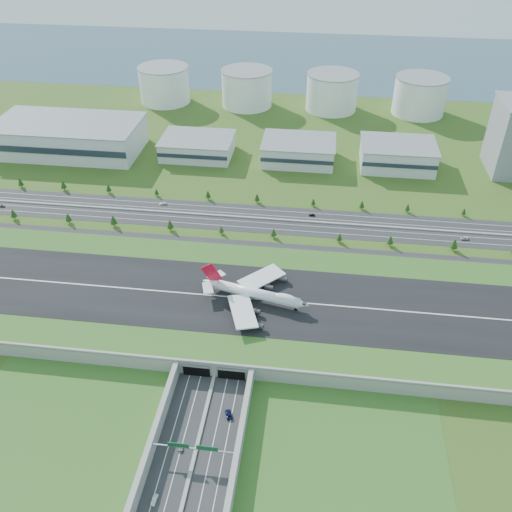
# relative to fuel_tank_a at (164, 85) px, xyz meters

# --- Properties ---
(ground) EXTENTS (1200.00, 1200.00, 0.00)m
(ground) POSITION_rel_fuel_tank_a_xyz_m (120.00, -310.00, -17.50)
(ground) COLOR #2D4D18
(ground) RESTS_ON ground
(airfield_deck) EXTENTS (520.00, 100.00, 9.20)m
(airfield_deck) POSITION_rel_fuel_tank_a_xyz_m (120.00, -310.09, -13.38)
(airfield_deck) COLOR gray
(airfield_deck) RESTS_ON ground
(underpass_road) EXTENTS (38.80, 120.40, 8.00)m
(underpass_road) POSITION_rel_fuel_tank_a_xyz_m (120.00, -409.42, -14.07)
(underpass_road) COLOR #28282B
(underpass_road) RESTS_ON ground
(sign_gantry_near) EXTENTS (38.70, 0.70, 9.80)m
(sign_gantry_near) POSITION_rel_fuel_tank_a_xyz_m (120.00, -405.04, -10.55)
(sign_gantry_near) COLOR gray
(sign_gantry_near) RESTS_ON ground
(north_expressway) EXTENTS (560.00, 36.00, 0.12)m
(north_expressway) POSITION_rel_fuel_tank_a_xyz_m (120.00, -215.00, -17.44)
(north_expressway) COLOR #28282B
(north_expressway) RESTS_ON ground
(tree_row) EXTENTS (503.75, 48.45, 8.32)m
(tree_row) POSITION_rel_fuel_tank_a_xyz_m (123.64, -217.24, -13.02)
(tree_row) COLOR #3D2819
(tree_row) RESTS_ON ground
(hangar_west) EXTENTS (120.00, 60.00, 25.00)m
(hangar_west) POSITION_rel_fuel_tank_a_xyz_m (-50.00, -125.00, -5.00)
(hangar_west) COLOR silver
(hangar_west) RESTS_ON ground
(hangar_mid_a) EXTENTS (58.00, 42.00, 15.00)m
(hangar_mid_a) POSITION_rel_fuel_tank_a_xyz_m (60.00, -120.00, -10.00)
(hangar_mid_a) COLOR silver
(hangar_mid_a) RESTS_ON ground
(hangar_mid_b) EXTENTS (58.00, 42.00, 17.00)m
(hangar_mid_b) POSITION_rel_fuel_tank_a_xyz_m (145.00, -120.00, -9.00)
(hangar_mid_b) COLOR silver
(hangar_mid_b) RESTS_ON ground
(hangar_mid_c) EXTENTS (58.00, 42.00, 19.00)m
(hangar_mid_c) POSITION_rel_fuel_tank_a_xyz_m (225.00, -120.00, -8.00)
(hangar_mid_c) COLOR silver
(hangar_mid_c) RESTS_ON ground
(fuel_tank_a) EXTENTS (50.00, 50.00, 35.00)m
(fuel_tank_a) POSITION_rel_fuel_tank_a_xyz_m (0.00, 0.00, 0.00)
(fuel_tank_a) COLOR white
(fuel_tank_a) RESTS_ON ground
(fuel_tank_b) EXTENTS (50.00, 50.00, 35.00)m
(fuel_tank_b) POSITION_rel_fuel_tank_a_xyz_m (85.00, 0.00, 0.00)
(fuel_tank_b) COLOR white
(fuel_tank_b) RESTS_ON ground
(fuel_tank_c) EXTENTS (50.00, 50.00, 35.00)m
(fuel_tank_c) POSITION_rel_fuel_tank_a_xyz_m (170.00, 0.00, 0.00)
(fuel_tank_c) COLOR white
(fuel_tank_c) RESTS_ON ground
(fuel_tank_d) EXTENTS (50.00, 50.00, 35.00)m
(fuel_tank_d) POSITION_rel_fuel_tank_a_xyz_m (255.00, 0.00, 0.00)
(fuel_tank_d) COLOR white
(fuel_tank_d) RESTS_ON ground
(bay_water) EXTENTS (1200.00, 260.00, 0.06)m
(bay_water) POSITION_rel_fuel_tank_a_xyz_m (120.00, 170.00, -17.47)
(bay_water) COLOR #345264
(bay_water) RESTS_ON ground
(boeing_747) EXTENTS (60.83, 56.89, 19.06)m
(boeing_747) POSITION_rel_fuel_tank_a_xyz_m (133.37, -311.24, -4.07)
(boeing_747) COLOR white
(boeing_747) RESTS_ON airfield_deck
(car_0) EXTENTS (3.43, 5.29, 1.68)m
(car_0) POSITION_rel_fuel_tank_a_xyz_m (113.12, -400.59, -16.54)
(car_0) COLOR #B8B9BD
(car_0) RESTS_ON ground
(car_1) EXTENTS (2.05, 4.96, 1.60)m
(car_1) POSITION_rel_fuel_tank_a_xyz_m (108.83, -425.05, -16.58)
(car_1) COLOR white
(car_1) RESTS_ON ground
(car_2) EXTENTS (4.63, 6.32, 1.60)m
(car_2) POSITION_rel_fuel_tank_a_xyz_m (130.75, -381.63, -16.58)
(car_2) COLOR #0B113A
(car_2) RESTS_ON ground
(car_4) EXTENTS (4.94, 2.45, 1.62)m
(car_4) POSITION_rel_fuel_tank_a_xyz_m (-62.18, -222.48, -16.57)
(car_4) COLOR #4F5053
(car_4) RESTS_ON ground
(car_5) EXTENTS (4.31, 2.15, 1.36)m
(car_5) POSITION_rel_fuel_tank_a_xyz_m (160.30, -206.56, -16.70)
(car_5) COLOR black
(car_5) RESTS_ON ground
(car_6) EXTENTS (5.88, 3.46, 1.53)m
(car_6) POSITION_rel_fuel_tank_a_xyz_m (261.57, -223.34, -16.61)
(car_6) COLOR silver
(car_6) RESTS_ON ground
(car_7) EXTENTS (5.58, 3.01, 1.54)m
(car_7) POSITION_rel_fuel_tank_a_xyz_m (52.24, -204.41, -16.61)
(car_7) COLOR white
(car_7) RESTS_ON ground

